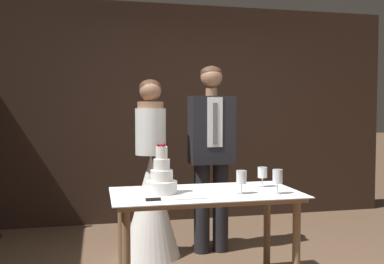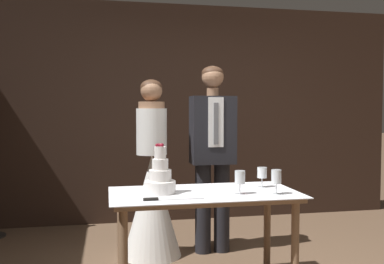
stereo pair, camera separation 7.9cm
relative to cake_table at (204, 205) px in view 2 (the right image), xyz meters
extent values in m
cube|color=black|center=(0.17, 2.19, 0.66)|extent=(5.56, 0.12, 2.63)
cylinder|color=#8E6B4C|center=(-0.59, -0.26, -0.30)|extent=(0.06, 0.06, 0.71)
cylinder|color=#8E6B4C|center=(0.59, -0.26, -0.30)|extent=(0.06, 0.06, 0.71)
cylinder|color=#8E6B4C|center=(-0.59, 0.26, -0.30)|extent=(0.06, 0.06, 0.71)
cylinder|color=#8E6B4C|center=(0.59, 0.26, -0.30)|extent=(0.06, 0.06, 0.71)
cube|color=#8E6B4C|center=(0.00, 0.00, 0.07)|extent=(1.30, 0.65, 0.03)
cube|color=white|center=(0.00, 0.00, 0.09)|extent=(1.36, 0.71, 0.01)
cylinder|color=white|center=(-0.32, 0.02, 0.14)|extent=(0.22, 0.22, 0.09)
cylinder|color=white|center=(-0.32, 0.02, 0.23)|extent=(0.16, 0.16, 0.08)
cylinder|color=white|center=(-0.32, 0.02, 0.30)|extent=(0.12, 0.12, 0.08)
cylinder|color=white|center=(-0.32, 0.02, 0.39)|extent=(0.08, 0.08, 0.09)
sphere|color=maroon|center=(-0.31, 0.02, 0.44)|extent=(0.02, 0.02, 0.02)
sphere|color=maroon|center=(-0.30, 0.04, 0.44)|extent=(0.02, 0.02, 0.02)
sphere|color=maroon|center=(-0.33, 0.03, 0.44)|extent=(0.02, 0.02, 0.02)
sphere|color=maroon|center=(-0.34, 0.01, 0.44)|extent=(0.02, 0.02, 0.02)
sphere|color=maroon|center=(-0.32, 0.01, 0.44)|extent=(0.02, 0.02, 0.02)
sphere|color=maroon|center=(-0.31, 0.00, 0.44)|extent=(0.02, 0.02, 0.02)
cube|color=silver|center=(-0.21, -0.22, 0.10)|extent=(0.31, 0.03, 0.00)
cylinder|color=black|center=(-0.41, -0.22, 0.11)|extent=(0.10, 0.02, 0.02)
cylinder|color=silver|center=(0.23, -0.12, 0.10)|extent=(0.07, 0.07, 0.00)
cylinder|color=silver|center=(0.23, -0.12, 0.14)|extent=(0.01, 0.01, 0.07)
cylinder|color=silver|center=(0.23, -0.12, 0.22)|extent=(0.07, 0.07, 0.09)
cylinder|color=maroon|center=(0.23, -0.12, 0.19)|extent=(0.06, 0.06, 0.03)
cylinder|color=silver|center=(0.48, -0.18, 0.10)|extent=(0.07, 0.07, 0.00)
cylinder|color=silver|center=(0.48, -0.18, 0.14)|extent=(0.01, 0.01, 0.07)
cylinder|color=silver|center=(0.48, -0.18, 0.22)|extent=(0.07, 0.07, 0.10)
cylinder|color=silver|center=(0.48, 0.11, 0.10)|extent=(0.07, 0.07, 0.00)
cylinder|color=silver|center=(0.48, 0.11, 0.13)|extent=(0.01, 0.01, 0.07)
cylinder|color=silver|center=(0.48, 0.11, 0.21)|extent=(0.07, 0.07, 0.08)
cone|color=white|center=(-0.29, 0.90, -0.19)|extent=(0.54, 0.54, 0.94)
cylinder|color=white|center=(-0.29, 0.90, 0.50)|extent=(0.28, 0.28, 0.42)
cylinder|color=#A37556|center=(-0.29, 0.90, 0.74)|extent=(0.24, 0.24, 0.06)
sphere|color=#A37556|center=(-0.29, 0.90, 0.87)|extent=(0.20, 0.20, 0.20)
ellipsoid|color=#472D1E|center=(-0.29, 0.91, 0.90)|extent=(0.20, 0.20, 0.15)
cylinder|color=black|center=(0.20, 0.90, -0.23)|extent=(0.15, 0.15, 0.85)
cylinder|color=black|center=(0.38, 0.90, -0.23)|extent=(0.15, 0.15, 0.85)
cube|color=black|center=(0.29, 0.90, 0.51)|extent=(0.41, 0.24, 0.63)
cube|color=white|center=(0.29, 0.77, 0.58)|extent=(0.14, 0.01, 0.46)
cube|color=slate|center=(0.29, 0.77, 0.57)|extent=(0.04, 0.01, 0.38)
cylinder|color=#A37556|center=(0.29, 0.90, 0.86)|extent=(0.11, 0.11, 0.08)
sphere|color=#A37556|center=(0.29, 0.90, 1.00)|extent=(0.21, 0.21, 0.21)
ellipsoid|color=#472D1E|center=(0.29, 0.91, 1.04)|extent=(0.21, 0.21, 0.13)
camera|label=1|loc=(-0.77, -2.99, 0.69)|focal=40.00mm
camera|label=2|loc=(-0.69, -3.00, 0.69)|focal=40.00mm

